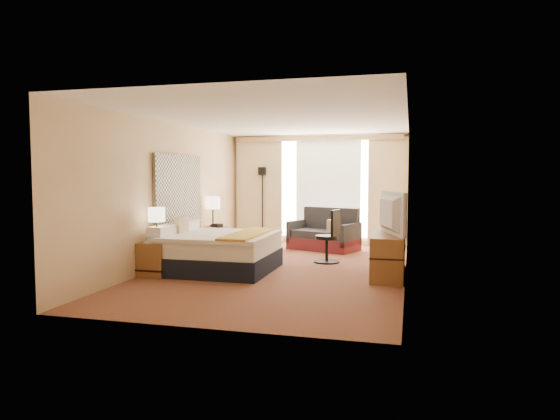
% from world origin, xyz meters
% --- Properties ---
extents(floor, '(4.20, 7.00, 0.02)m').
position_xyz_m(floor, '(0.00, 0.00, 0.00)').
color(floor, '#561819').
rests_on(floor, ground).
extents(ceiling, '(4.20, 7.00, 0.02)m').
position_xyz_m(ceiling, '(0.00, 0.00, 2.60)').
color(ceiling, white).
rests_on(ceiling, wall_back).
extents(wall_back, '(4.20, 0.02, 2.60)m').
position_xyz_m(wall_back, '(0.00, 3.50, 1.30)').
color(wall_back, '#E6BE8C').
rests_on(wall_back, ground).
extents(wall_front, '(4.20, 0.02, 2.60)m').
position_xyz_m(wall_front, '(0.00, -3.50, 1.30)').
color(wall_front, '#E6BE8C').
rests_on(wall_front, ground).
extents(wall_left, '(0.02, 7.00, 2.60)m').
position_xyz_m(wall_left, '(-2.10, 0.00, 1.30)').
color(wall_left, '#E6BE8C').
rests_on(wall_left, ground).
extents(wall_right, '(0.02, 7.00, 2.60)m').
position_xyz_m(wall_right, '(2.10, 0.00, 1.30)').
color(wall_right, '#E6BE8C').
rests_on(wall_right, ground).
extents(headboard, '(0.06, 1.85, 1.50)m').
position_xyz_m(headboard, '(-2.06, 0.20, 1.28)').
color(headboard, black).
rests_on(headboard, wall_left).
extents(nightstand_left, '(0.45, 0.52, 0.55)m').
position_xyz_m(nightstand_left, '(-1.87, -1.05, 0.28)').
color(nightstand_left, brown).
rests_on(nightstand_left, floor).
extents(nightstand_right, '(0.45, 0.52, 0.55)m').
position_xyz_m(nightstand_right, '(-1.87, 1.45, 0.28)').
color(nightstand_right, brown).
rests_on(nightstand_right, floor).
extents(media_dresser, '(0.50, 1.80, 0.70)m').
position_xyz_m(media_dresser, '(1.83, 0.00, 0.35)').
color(media_dresser, brown).
rests_on(media_dresser, floor).
extents(window, '(2.30, 0.02, 2.30)m').
position_xyz_m(window, '(0.25, 3.47, 1.32)').
color(window, white).
rests_on(window, wall_back).
extents(curtains, '(4.12, 0.19, 2.56)m').
position_xyz_m(curtains, '(-0.00, 3.39, 1.41)').
color(curtains, beige).
rests_on(curtains, floor).
extents(bed, '(1.90, 1.74, 0.92)m').
position_xyz_m(bed, '(-1.06, -0.41, 0.34)').
color(bed, black).
rests_on(bed, floor).
extents(loveseat, '(1.66, 1.28, 0.92)m').
position_xyz_m(loveseat, '(0.33, 2.49, 0.30)').
color(loveseat, maroon).
rests_on(loveseat, floor).
extents(floor_lamp, '(0.23, 0.23, 1.84)m').
position_xyz_m(floor_lamp, '(-1.35, 3.30, 1.30)').
color(floor_lamp, black).
rests_on(floor_lamp, floor).
extents(desk_chair, '(0.49, 0.49, 1.00)m').
position_xyz_m(desk_chair, '(0.70, 0.86, 0.45)').
color(desk_chair, black).
rests_on(desk_chair, floor).
extents(lamp_left, '(0.27, 0.27, 0.57)m').
position_xyz_m(lamp_left, '(-1.84, -1.06, 0.99)').
color(lamp_left, black).
rests_on(lamp_left, nightstand_left).
extents(lamp_right, '(0.30, 0.30, 0.64)m').
position_xyz_m(lamp_right, '(-1.92, 1.52, 1.04)').
color(lamp_right, black).
rests_on(lamp_right, nightstand_right).
extents(tissue_box, '(0.13, 0.13, 0.12)m').
position_xyz_m(tissue_box, '(-1.85, -1.18, 0.61)').
color(tissue_box, '#97B3EA').
rests_on(tissue_box, nightstand_left).
extents(telephone, '(0.24, 0.21, 0.07)m').
position_xyz_m(telephone, '(-1.78, 1.42, 0.59)').
color(telephone, black).
rests_on(telephone, nightstand_right).
extents(television, '(0.53, 1.17, 0.68)m').
position_xyz_m(television, '(1.78, -0.28, 1.04)').
color(television, black).
rests_on(television, media_dresser).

